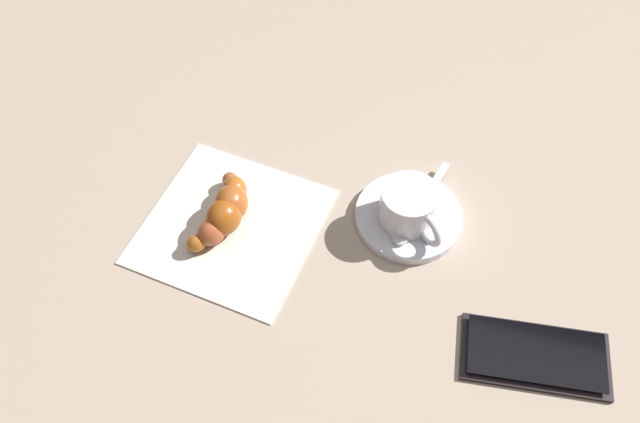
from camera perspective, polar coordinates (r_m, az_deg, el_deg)
name	(u,v)px	position (r m, az deg, el deg)	size (l,w,h in m)	color
ground_plane	(335,222)	(0.78, 1.24, -0.86)	(1.80, 1.80, 0.00)	tan
saucer	(408,217)	(0.79, 7.42, -0.44)	(0.12, 0.12, 0.01)	silver
espresso_cup	(410,206)	(0.76, 7.53, 0.43)	(0.08, 0.08, 0.05)	silver
teaspoon	(414,216)	(0.78, 7.88, -0.38)	(0.05, 0.13, 0.01)	silver
sugar_packet	(433,217)	(0.78, 9.45, -0.48)	(0.07, 0.02, 0.01)	white
napkin	(231,226)	(0.79, -7.44, -1.17)	(0.19, 0.19, 0.00)	white
croissant	(225,211)	(0.77, -7.99, 0.06)	(0.06, 0.12, 0.04)	#A95A1E
cell_phone	(536,355)	(0.73, 17.62, -11.41)	(0.16, 0.09, 0.01)	black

